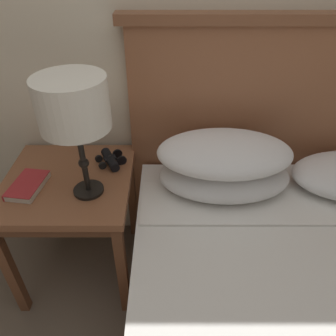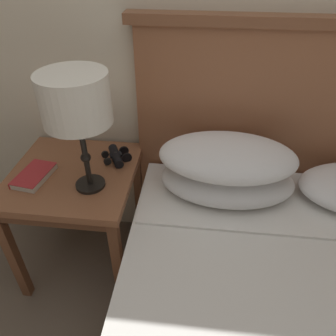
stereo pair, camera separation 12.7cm
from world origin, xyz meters
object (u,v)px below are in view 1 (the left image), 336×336
table_lamp (73,106)px  nightstand (71,193)px  book_on_nightstand (28,185)px  binoculars_pair (111,159)px  bed (312,321)px

table_lamp → nightstand: bearing=144.4°
nightstand → book_on_nightstand: bearing=-158.0°
nightstand → table_lamp: 0.51m
table_lamp → binoculars_pair: 0.44m
binoculars_pair → nightstand: bearing=-145.9°
nightstand → binoculars_pair: bearing=34.1°
bed → book_on_nightstand: size_ratio=8.25×
bed → book_on_nightstand: (-1.17, 0.44, 0.31)m
book_on_nightstand → table_lamp: bearing=-4.6°
table_lamp → book_on_nightstand: 0.48m
bed → table_lamp: bed is taller
table_lamp → book_on_nightstand: table_lamp is taller
binoculars_pair → bed: bearing=-37.1°
bed → binoculars_pair: size_ratio=10.99×
table_lamp → book_on_nightstand: (-0.27, 0.02, -0.39)m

